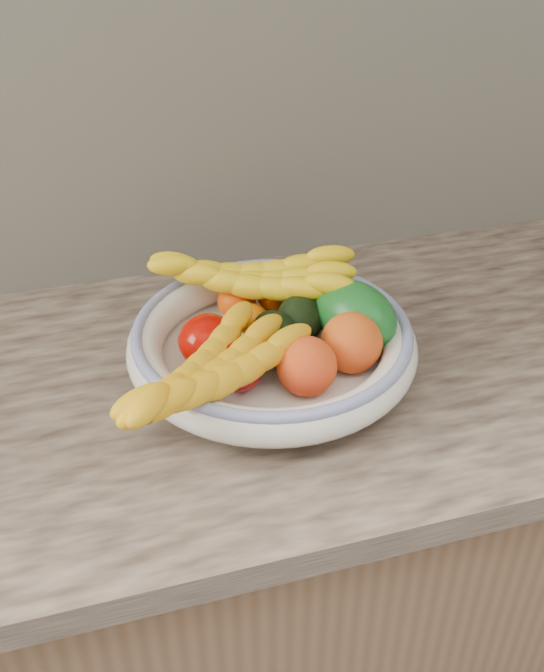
{
  "coord_description": "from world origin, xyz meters",
  "views": [
    {
      "loc": [
        -0.23,
        0.87,
        1.53
      ],
      "look_at": [
        0.0,
        1.66,
        0.96
      ],
      "focal_mm": 40.0,
      "sensor_mm": 36.0,
      "label": 1
    }
  ],
  "objects_px": {
    "fruit_bowl": "(272,343)",
    "banana_bunch_back": "(251,283)",
    "green_mango": "(354,315)",
    "banana_bunch_front": "(209,379)"
  },
  "relations": [
    {
      "from": "fruit_bowl",
      "to": "banana_bunch_back",
      "type": "distance_m",
      "value": 0.11
    },
    {
      "from": "banana_bunch_back",
      "to": "banana_bunch_front",
      "type": "xyz_separation_m",
      "value": [
        -0.1,
        -0.19,
        -0.01
      ]
    },
    {
      "from": "fruit_bowl",
      "to": "banana_bunch_front",
      "type": "relative_size",
      "value": 1.27
    },
    {
      "from": "green_mango",
      "to": "banana_bunch_back",
      "type": "relative_size",
      "value": 0.42
    },
    {
      "from": "fruit_bowl",
      "to": "green_mango",
      "type": "xyz_separation_m",
      "value": [
        0.11,
        -0.01,
        0.03
      ]
    },
    {
      "from": "fruit_bowl",
      "to": "banana_bunch_front",
      "type": "height_order",
      "value": "banana_bunch_front"
    },
    {
      "from": "green_mango",
      "to": "banana_bunch_back",
      "type": "height_order",
      "value": "green_mango"
    },
    {
      "from": "banana_bunch_back",
      "to": "green_mango",
      "type": "bearing_deg",
      "value": -21.4
    },
    {
      "from": "fruit_bowl",
      "to": "banana_bunch_back",
      "type": "height_order",
      "value": "banana_bunch_back"
    },
    {
      "from": "green_mango",
      "to": "banana_bunch_front",
      "type": "distance_m",
      "value": 0.24
    }
  ]
}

